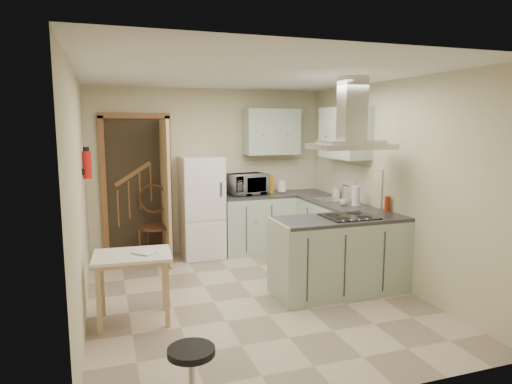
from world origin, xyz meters
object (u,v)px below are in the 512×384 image
object	(u,v)px
extractor_hood	(351,146)
microwave	(247,184)
fridge	(202,207)
stool	(192,378)
peninsula	(340,255)
drop_leaf_table	(134,288)
bentwood_chair	(156,227)

from	to	relation	value
extractor_hood	microwave	distance (m)	2.20
fridge	stool	xyz separation A→B (m)	(-0.85, -3.62, -0.53)
peninsula	stool	world-z (taller)	peninsula
extractor_hood	drop_leaf_table	distance (m)	2.82
peninsula	bentwood_chair	world-z (taller)	bentwood_chair
drop_leaf_table	extractor_hood	bearing A→B (deg)	5.28
peninsula	bentwood_chair	distance (m)	2.71
peninsula	bentwood_chair	size ratio (longest dim) A/B	1.54
fridge	drop_leaf_table	bearing A→B (deg)	-119.15
drop_leaf_table	peninsula	bearing A→B (deg)	5.34
stool	microwave	distance (m)	4.07
peninsula	microwave	world-z (taller)	microwave
drop_leaf_table	fridge	bearing A→B (deg)	64.87
stool	microwave	bearing A→B (deg)	66.68
microwave	peninsula	bearing A→B (deg)	-88.17
extractor_hood	stool	world-z (taller)	extractor_hood
extractor_hood	stool	size ratio (longest dim) A/B	2.01
stool	fridge	bearing A→B (deg)	76.75
drop_leaf_table	stool	bearing A→B (deg)	-75.97
fridge	extractor_hood	world-z (taller)	extractor_hood
peninsula	drop_leaf_table	bearing A→B (deg)	-178.68
stool	drop_leaf_table	bearing A→B (deg)	100.02
extractor_hood	stool	bearing A→B (deg)	-142.94
fridge	microwave	distance (m)	0.79
drop_leaf_table	bentwood_chair	size ratio (longest dim) A/B	0.74
stool	bentwood_chair	bearing A→B (deg)	87.34
drop_leaf_table	bentwood_chair	distance (m)	2.04
peninsula	stool	xyz separation A→B (m)	(-2.08, -1.64, -0.23)
peninsula	extractor_hood	world-z (taller)	extractor_hood
extractor_hood	microwave	xyz separation A→B (m)	(-0.60, 2.01, -0.66)
peninsula	microwave	bearing A→B (deg)	104.05
bentwood_chair	stool	world-z (taller)	bentwood_chair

